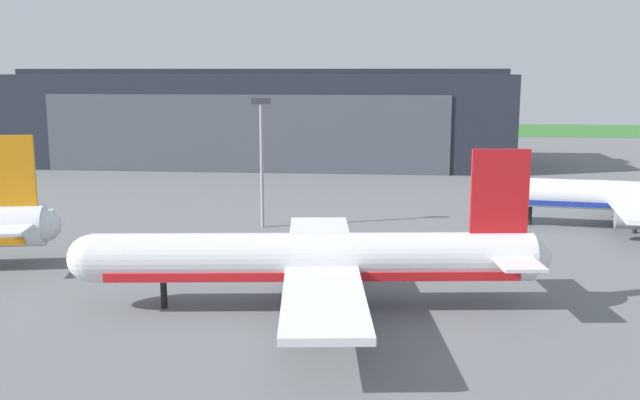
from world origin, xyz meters
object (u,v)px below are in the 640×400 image
Objects in this scene: maintenance_hangar at (259,118)px; airliner_near_right at (312,259)px; airliner_far_right at (623,197)px; apron_light_mast at (262,151)px.

airliner_near_right is (22.58, -98.32, -5.71)m from maintenance_hangar.
apron_light_mast reaches higher than airliner_far_right.
maintenance_hangar is 101.04m from airliner_near_right.
airliner_far_right is 47.19m from apron_light_mast.
maintenance_hangar is 67.99m from apron_light_mast.
maintenance_hangar reaches higher than airliner_far_right.
maintenance_hangar is at bearing 133.07° from airliner_far_right.
airliner_far_right is at bearing -46.93° from maintenance_hangar.
airliner_far_right is at bearing 4.03° from apron_light_mast.
maintenance_hangar reaches higher than apron_light_mast.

